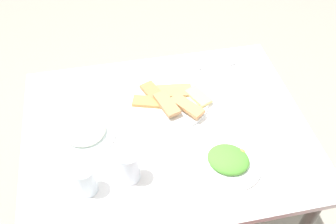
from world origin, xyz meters
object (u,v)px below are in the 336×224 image
pide_platter (170,100)px  drinking_glass (86,180)px  paper_napkin (216,66)px  fork (215,63)px  spoon (218,68)px  dining_table (167,143)px  salad_plate_rice (85,132)px  soda_can (129,166)px  salad_plate_greens (228,160)px

pide_platter → drinking_glass: size_ratio=2.80×
paper_napkin → fork: (0.00, -0.02, 0.00)m
spoon → dining_table: bearing=29.6°
salad_plate_rice → drinking_glass: (0.00, 0.23, 0.04)m
fork → salad_plate_rice: bearing=13.0°
paper_napkin → fork: fork is taller
dining_table → soda_can: bearing=49.3°
dining_table → pide_platter: size_ratio=3.35×
salad_plate_greens → salad_plate_rice: size_ratio=1.07×
dining_table → spoon: size_ratio=6.13×
salad_plate_rice → dining_table: bearing=175.1°
salad_plate_greens → paper_napkin: (-0.10, -0.49, -0.01)m
soda_can → paper_napkin: 0.65m
soda_can → paper_napkin: soda_can is taller
paper_napkin → fork: bearing=-90.0°
salad_plate_rice → soda_can: bearing=123.0°
soda_can → fork: size_ratio=0.73×
salad_plate_greens → drinking_glass: 0.47m
fork → dining_table: bearing=34.6°
salad_plate_rice → drinking_glass: drinking_glass is taller
salad_plate_greens → drinking_glass: (0.47, 0.01, 0.04)m
soda_can → drinking_glass: size_ratio=1.11×
dining_table → fork: 0.43m
salad_plate_greens → fork: bearing=-101.6°
drinking_glass → fork: bearing=-138.0°
drinking_glass → fork: drinking_glass is taller
salad_plate_rice → fork: size_ratio=1.29×
soda_can → spoon: bearing=-133.2°
pide_platter → salad_plate_rice: salad_plate_rice is taller
fork → pide_platter: bearing=24.4°
salad_plate_rice → spoon: salad_plate_rice is taller
fork → spoon: 0.04m
dining_table → paper_napkin: (-0.28, -0.30, 0.09)m
pide_platter → paper_napkin: pide_platter is taller
dining_table → salad_plate_greens: size_ratio=4.45×
pide_platter → drinking_glass: bearing=44.3°
dining_table → pide_platter: bearing=-107.8°
pide_platter → drinking_glass: drinking_glass is taller
spoon → drinking_glass: bearing=24.3°
pide_platter → soda_can: size_ratio=2.52×
soda_can → salad_plate_rice: bearing=-57.0°
salad_plate_rice → fork: (-0.57, -0.29, -0.01)m
soda_can → spoon: 0.63m
salad_plate_greens → fork: 0.52m
salad_plate_greens → salad_plate_rice: 0.51m
salad_plate_rice → paper_napkin: size_ratio=1.78×
salad_plate_greens → salad_plate_rice: bearing=-25.1°
salad_plate_rice → paper_napkin: bearing=-154.4°
salad_plate_greens → spoon: bearing=-102.5°
paper_napkin → spoon: spoon is taller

